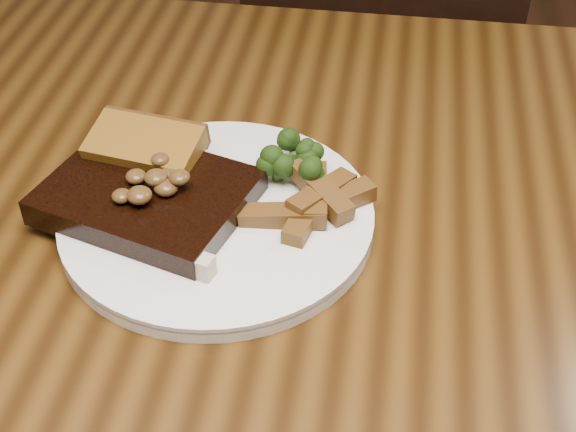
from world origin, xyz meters
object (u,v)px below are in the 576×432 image
object	(u,v)px
garlic_bread	(147,164)
potato_wedges	(302,204)
chair_far	(388,104)
plate	(217,219)
dining_table	(295,323)
steak	(148,197)

from	to	relation	value
garlic_bread	potato_wedges	size ratio (longest dim) A/B	1.05
chair_far	plate	distance (m)	0.72
chair_far	plate	xyz separation A→B (m)	(-0.14, -0.65, 0.28)
dining_table	chair_far	size ratio (longest dim) A/B	1.83
chair_far	garlic_bread	distance (m)	0.70
chair_far	dining_table	bearing A→B (deg)	99.58
steak	garlic_bread	world-z (taller)	steak
steak	potato_wedges	distance (m)	0.14
dining_table	garlic_bread	bearing A→B (deg)	154.36
plate	garlic_bread	bearing A→B (deg)	148.04
chair_far	potato_wedges	size ratio (longest dim) A/B	9.01
plate	steak	xyz separation A→B (m)	(-0.06, -0.00, 0.02)
steak	potato_wedges	world-z (taller)	steak
chair_far	steak	size ratio (longest dim) A/B	5.11
dining_table	steak	distance (m)	0.18
steak	chair_far	bearing A→B (deg)	89.50
dining_table	plate	xyz separation A→B (m)	(-0.07, 0.02, 0.10)
plate	garlic_bread	size ratio (longest dim) A/B	2.72
steak	garlic_bread	size ratio (longest dim) A/B	1.68
steak	potato_wedges	bearing A→B (deg)	21.37
chair_far	potato_wedges	world-z (taller)	chair_far
dining_table	chair_far	distance (m)	0.70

